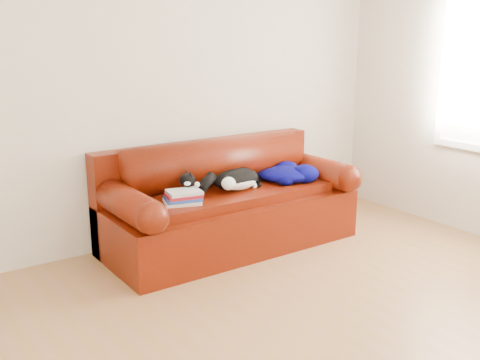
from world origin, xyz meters
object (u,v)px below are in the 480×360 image
object	(u,v)px
sofa_base	(230,219)
cat	(237,180)
blanket	(288,173)
book_stack	(183,197)

from	to	relation	value
sofa_base	cat	distance (m)	0.35
sofa_base	blanket	size ratio (longest dim) A/B	3.87
book_stack	cat	xyz separation A→B (m)	(0.55, 0.08, 0.03)
blanket	sofa_base	bearing A→B (deg)	171.77
sofa_base	book_stack	bearing A→B (deg)	-164.72
cat	blanket	xyz separation A→B (m)	(0.53, -0.02, -0.01)
cat	sofa_base	bearing A→B (deg)	87.73
blanket	cat	bearing A→B (deg)	178.33
cat	book_stack	bearing A→B (deg)	164.78
cat	blanket	distance (m)	0.53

